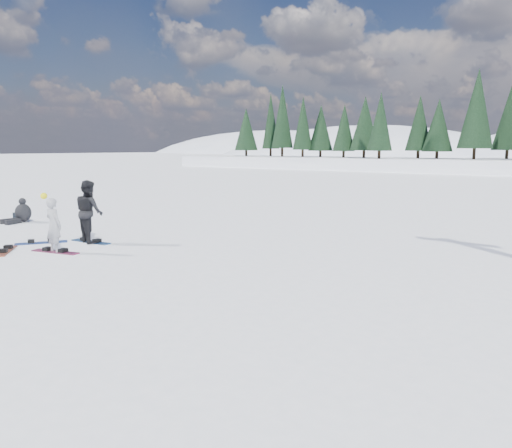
{
  "coord_description": "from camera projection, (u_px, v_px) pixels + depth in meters",
  "views": [
    {
      "loc": [
        11.78,
        -8.39,
        2.92
      ],
      "look_at": [
        4.73,
        1.04,
        1.1
      ],
      "focal_mm": 35.0,
      "sensor_mm": 36.0,
      "label": 1
    }
  ],
  "objects": [
    {
      "name": "ground",
      "position": [
        100.0,
        252.0,
        14.06
      ],
      "size": [
        420.0,
        420.0,
        0.0
      ],
      "primitive_type": "plane",
      "color": "white",
      "rests_on": "ground"
    },
    {
      "name": "snowboarder_woman",
      "position": [
        53.0,
        225.0,
        13.85
      ],
      "size": [
        0.57,
        0.4,
        1.68
      ],
      "rotation": [
        0.0,
        0.0,
        3.15
      ],
      "color": "#AEAEB4",
      "rests_on": "ground"
    },
    {
      "name": "snowboarder_man",
      "position": [
        89.0,
        211.0,
        15.31
      ],
      "size": [
        1.09,
        0.93,
        1.93
      ],
      "primitive_type": "imported",
      "rotation": [
        0.0,
        0.0,
        2.9
      ],
      "color": "black",
      "rests_on": "ground"
    },
    {
      "name": "seated_rider",
      "position": [
        22.0,
        213.0,
        19.51
      ],
      "size": [
        0.73,
        1.16,
        0.96
      ],
      "rotation": [
        0.0,
        0.0,
        0.09
      ],
      "color": "black",
      "rests_on": "ground"
    },
    {
      "name": "gear_bag",
      "position": [
        19.0,
        216.0,
        20.17
      ],
      "size": [
        0.45,
        0.31,
        0.3
      ],
      "primitive_type": "cube",
      "rotation": [
        0.0,
        0.0,
        0.01
      ],
      "color": "black",
      "rests_on": "ground"
    },
    {
      "name": "snowboard_woman",
      "position": [
        55.0,
        252.0,
        13.97
      ],
      "size": [
        1.52,
        0.65,
        0.03
      ],
      "primitive_type": "cube",
      "rotation": [
        0.0,
        0.0,
        0.26
      ],
      "color": "maroon",
      "rests_on": "ground"
    },
    {
      "name": "snowboard_man",
      "position": [
        91.0,
        242.0,
        15.45
      ],
      "size": [
        1.52,
        0.43,
        0.03
      ],
      "primitive_type": "cube",
      "rotation": [
        0.0,
        0.0,
        0.1
      ],
      "color": "navy",
      "rests_on": "ground"
    },
    {
      "name": "snowboard_loose_b",
      "position": [
        6.0,
        251.0,
        14.08
      ],
      "size": [
        1.33,
        1.18,
        0.03
      ],
      "primitive_type": "cube",
      "rotation": [
        0.0,
        0.0,
        -0.7
      ],
      "color": "#943C20",
      "rests_on": "ground"
    },
    {
      "name": "snowboard_loose_a",
      "position": [
        41.0,
        243.0,
        15.3
      ],
      "size": [
        1.05,
        1.41,
        0.03
      ],
      "primitive_type": "cube",
      "rotation": [
        0.0,
        0.0,
        1.0
      ],
      "color": "#1B3E96",
      "rests_on": "ground"
    }
  ]
}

